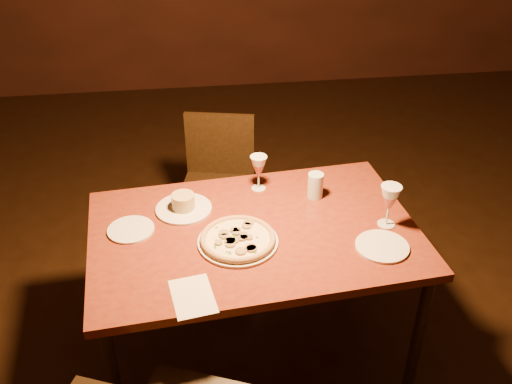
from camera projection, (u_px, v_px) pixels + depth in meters
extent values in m
cube|color=maroon|center=(254.00, 233.00, 2.29)|extent=(1.37, 0.94, 0.04)
cylinder|color=black|center=(114.00, 264.00, 2.67)|extent=(0.05, 0.05, 0.66)
cylinder|color=black|center=(418.00, 337.00, 2.29)|extent=(0.05, 0.05, 0.66)
cylinder|color=black|center=(354.00, 231.00, 2.88)|extent=(0.05, 0.05, 0.66)
cube|color=black|center=(217.00, 192.00, 3.06)|extent=(0.45, 0.45, 0.04)
cube|color=black|center=(220.00, 144.00, 3.10)|extent=(0.37, 0.11, 0.36)
cylinder|color=black|center=(186.00, 238.00, 3.06)|extent=(0.03, 0.03, 0.38)
cylinder|color=black|center=(196.00, 207.00, 3.31)|extent=(0.03, 0.03, 0.38)
cylinder|color=black|center=(242.00, 241.00, 3.04)|extent=(0.03, 0.03, 0.38)
cylinder|color=black|center=(248.00, 209.00, 3.29)|extent=(0.03, 0.03, 0.38)
cylinder|color=silver|center=(238.00, 242.00, 2.21)|extent=(0.31, 0.31, 0.01)
cylinder|color=#FAE9AC|center=(238.00, 239.00, 2.20)|extent=(0.28, 0.28, 0.01)
torus|color=tan|center=(238.00, 238.00, 2.20)|extent=(0.29, 0.29, 0.02)
cylinder|color=silver|center=(184.00, 209.00, 2.40)|extent=(0.24, 0.24, 0.01)
cylinder|color=tan|center=(183.00, 201.00, 2.37)|extent=(0.10, 0.10, 0.06)
cylinder|color=silver|center=(315.00, 185.00, 2.45)|extent=(0.07, 0.07, 0.11)
cylinder|color=silver|center=(131.00, 230.00, 2.27)|extent=(0.19, 0.19, 0.01)
cylinder|color=silver|center=(382.00, 246.00, 2.18)|extent=(0.21, 0.21, 0.01)
cube|color=silver|center=(193.00, 296.00, 1.96)|extent=(0.17, 0.22, 0.00)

